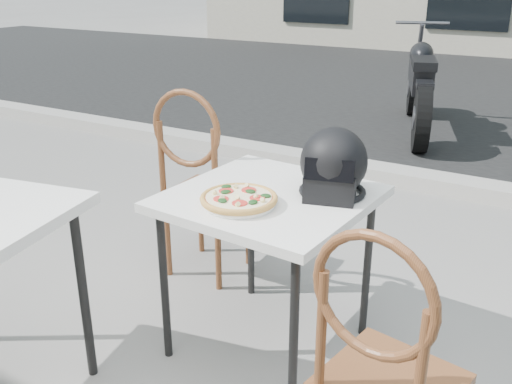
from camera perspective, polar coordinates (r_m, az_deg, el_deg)
The scene contains 8 objects.
curb at distance 4.67m, azimuth 21.25°, elevation 0.23°, with size 30.00×0.25×0.12m, color #AAA69F.
cafe_table_main at distance 2.41m, azimuth 1.35°, elevation -1.71°, with size 0.85×0.85×0.75m.
plate at distance 2.27m, azimuth -1.72°, elevation -1.13°, with size 0.38×0.38×0.02m.
pizza at distance 2.27m, azimuth -1.72°, elevation -0.61°, with size 0.33×0.33×0.04m.
helmet at distance 2.36m, azimuth 7.73°, elevation 2.58°, with size 0.34×0.35×0.29m.
cafe_chair_main at distance 1.77m, azimuth 12.50°, elevation -16.15°, with size 0.45×0.45×1.01m.
cafe_chair_side at distance 3.06m, azimuth -5.74°, elevation 1.69°, with size 0.43×0.43×1.08m.
motorcycle at distance 6.34m, azimuth 16.00°, elevation 10.13°, with size 0.85×2.15×1.10m.
Camera 1 is at (0.56, -1.37, 1.63)m, focal length 40.00 mm.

